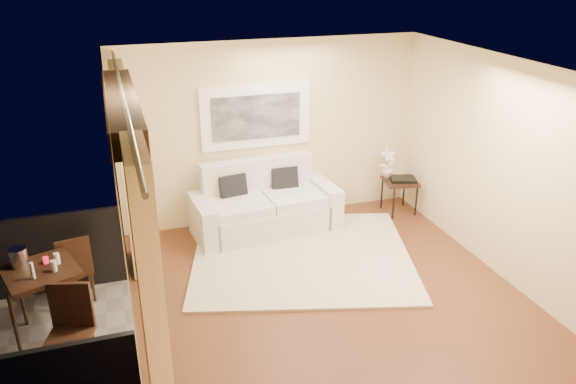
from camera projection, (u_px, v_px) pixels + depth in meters
floor at (333, 301)px, 6.62m from camera, size 5.00×5.00×0.00m
room_shell at (121, 106)px, 5.03m from camera, size 5.00×6.40×5.00m
balcony at (27, 344)px, 5.61m from camera, size 1.81×2.60×1.17m
curtains at (137, 224)px, 5.50m from camera, size 0.16×4.80×2.64m
artwork at (256, 117)px, 8.08m from camera, size 1.62×0.07×0.92m
rug at (302, 256)px, 7.58m from camera, size 3.45×3.20×0.04m
sofa at (264, 206)px, 8.25m from camera, size 2.17×1.07×1.01m
side_table at (400, 184)px, 8.73m from camera, size 0.57×0.57×0.54m
tray at (403, 179)px, 8.69m from camera, size 0.45×0.38×0.05m
orchid at (388, 163)px, 8.70m from camera, size 0.28×0.21×0.49m
bistro_table at (41, 276)px, 5.76m from camera, size 0.87×0.87×0.81m
balcony_chair_far at (75, 265)px, 6.43m from camera, size 0.43×0.43×0.86m
balcony_chair_near at (71, 323)px, 5.34m from camera, size 0.50×0.50×0.93m
ice_bucket at (19, 257)px, 5.76m from camera, size 0.18×0.18×0.20m
candle at (46, 260)px, 5.83m from camera, size 0.06×0.06×0.07m
vase at (32, 271)px, 5.53m from camera, size 0.04×0.04×0.18m
glass_a at (54, 266)px, 5.67m from camera, size 0.06×0.06×0.12m
glass_b at (57, 259)px, 5.81m from camera, size 0.06×0.06×0.12m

